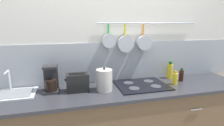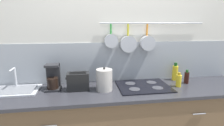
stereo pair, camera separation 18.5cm
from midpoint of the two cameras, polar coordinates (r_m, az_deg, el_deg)
wall_back at (r=2.19m, az=4.21°, el=3.40°), size 7.20×0.16×2.60m
countertop at (r=1.97m, az=6.23°, el=-9.14°), size 3.01×0.62×0.03m
sink_basin at (r=2.14m, az=-27.70°, el=-7.75°), size 0.55×0.33×0.24m
coffee_maker at (r=2.01m, az=-16.20°, el=-5.06°), size 0.16×0.17×0.28m
toaster at (r=1.93m, az=-8.30°, el=-5.99°), size 0.25×0.14×0.20m
kettle at (r=1.90m, az=0.25°, el=-5.55°), size 0.18×0.18×0.26m
cooktop at (r=2.09m, az=12.75°, el=-7.40°), size 0.59×0.47×0.01m
bottle_cooking_wine at (r=2.19m, az=23.23°, el=-5.29°), size 0.06×0.06×0.17m
bottle_sesame_oil at (r=2.42m, az=21.99°, el=-2.91°), size 0.07×0.07×0.23m
bottle_olive_oil at (r=2.35m, az=25.29°, el=-4.31°), size 0.06×0.06×0.17m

